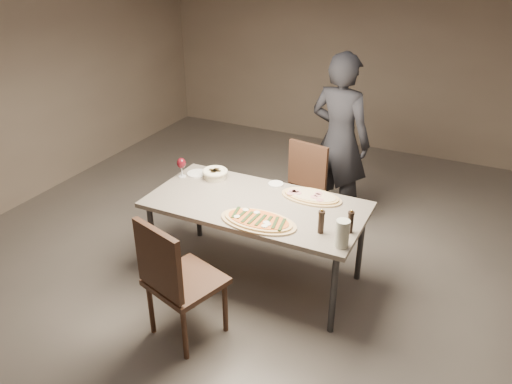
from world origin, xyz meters
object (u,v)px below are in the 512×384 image
at_px(bread_basket, 215,173).
at_px(chair_near, 175,276).
at_px(carafe, 342,233).
at_px(ham_pizza, 311,196).
at_px(zucchini_pizza, 258,221).
at_px(dining_table, 256,209).
at_px(diner, 339,141).
at_px(chair_far, 301,186).
at_px(pepper_mill_left, 321,222).

bearing_deg(bread_basket, chair_near, -73.29).
xyz_separation_m(carafe, chair_near, (-1.01, -0.63, -0.28)).
bearing_deg(ham_pizza, zucchini_pizza, -119.62).
distance_m(dining_table, diner, 1.36).
xyz_separation_m(dining_table, ham_pizza, (0.38, 0.28, 0.07)).
relative_size(bread_basket, chair_far, 0.25).
bearing_deg(bread_basket, chair_far, 45.34).
bearing_deg(diner, ham_pizza, 107.16).
height_order(ham_pizza, bread_basket, bread_basket).
xyz_separation_m(carafe, chair_far, (-0.76, 1.19, -0.33)).
distance_m(chair_near, diner, 2.32).
distance_m(bread_basket, diner, 1.34).
distance_m(zucchini_pizza, chair_far, 1.19).
bearing_deg(dining_table, ham_pizza, 36.20).
xyz_separation_m(ham_pizza, diner, (-0.09, 1.03, 0.12)).
xyz_separation_m(bread_basket, diner, (0.84, 1.05, 0.09)).
bearing_deg(chair_far, pepper_mill_left, 127.17).
relative_size(dining_table, chair_near, 1.77).
distance_m(pepper_mill_left, carafe, 0.22).
distance_m(dining_table, pepper_mill_left, 0.69).
relative_size(ham_pizza, chair_far, 0.56).
bearing_deg(zucchini_pizza, ham_pizza, 52.03).
bearing_deg(bread_basket, carafe, -22.78).
bearing_deg(chair_far, diner, -108.28).
height_order(bread_basket, carafe, carafe).
height_order(carafe, chair_near, chair_near).
bearing_deg(bread_basket, zucchini_pizza, -37.84).
relative_size(bread_basket, carafe, 1.11).
xyz_separation_m(pepper_mill_left, chair_near, (-0.82, -0.73, -0.27)).
bearing_deg(carafe, chair_near, -148.30).
bearing_deg(chair_far, zucchini_pizza, 103.91).
bearing_deg(chair_near, pepper_mill_left, 58.83).
distance_m(dining_table, chair_far, 0.90).
xyz_separation_m(ham_pizza, pepper_mill_left, (0.25, -0.49, 0.08)).
bearing_deg(zucchini_pizza, carafe, -18.80).
bearing_deg(zucchini_pizza, dining_table, 103.07).
bearing_deg(chair_far, ham_pizza, 127.27).
distance_m(carafe, chair_far, 1.46).
distance_m(zucchini_pizza, pepper_mill_left, 0.49).
bearing_deg(dining_table, diner, 77.43).
distance_m(ham_pizza, chair_far, 0.72).
xyz_separation_m(bread_basket, pepper_mill_left, (1.18, -0.47, 0.05)).
xyz_separation_m(zucchini_pizza, diner, (0.14, 1.59, 0.12)).
distance_m(carafe, diner, 1.71).
height_order(chair_near, diner, diner).
distance_m(bread_basket, chair_far, 0.91).
distance_m(dining_table, zucchini_pizza, 0.33).
height_order(dining_table, carafe, carafe).
relative_size(ham_pizza, diner, 0.30).
relative_size(ham_pizza, chair_near, 0.52).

